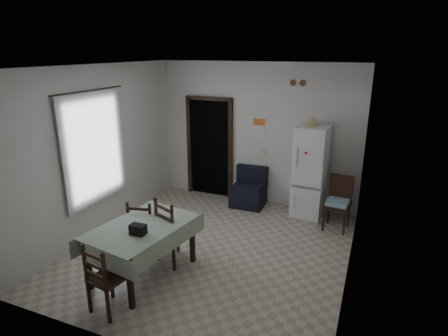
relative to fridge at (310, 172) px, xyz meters
name	(u,v)px	position (x,y,z in m)	size (l,w,h in m)	color
ground	(212,249)	(-1.19, -1.93, -0.89)	(4.50, 4.50, 0.00)	#BEAE9B
ceiling	(210,66)	(-1.19, -1.93, 2.01)	(4.20, 4.50, 0.02)	white
wall_back	(257,135)	(-1.19, 0.32, 0.56)	(4.20, 0.02, 2.90)	silver
wall_front	(118,227)	(-1.19, -4.18, 0.56)	(4.20, 0.02, 2.90)	silver
wall_left	(101,151)	(-3.29, -1.93, 0.56)	(0.02, 4.50, 2.90)	silver
wall_right	(357,183)	(0.91, -1.93, 0.56)	(0.02, 4.50, 2.90)	silver
doorway	(214,146)	(-2.24, 0.52, 0.17)	(1.06, 0.52, 2.22)	black
window_recess	(90,148)	(-3.34, -2.13, 0.66)	(0.10, 1.20, 1.60)	silver
curtain	(95,148)	(-3.23, -2.13, 0.66)	(0.02, 1.45, 1.85)	beige
curtain_rod	(89,91)	(-3.22, -2.13, 1.61)	(0.02, 0.02, 1.60)	black
calendar	(259,127)	(-1.14, 0.31, 0.73)	(0.28, 0.02, 0.40)	white
calendar_image	(259,122)	(-1.14, 0.30, 0.83)	(0.24, 0.01, 0.14)	orange
light_switch	(263,152)	(-1.04, 0.31, 0.21)	(0.08, 0.02, 0.12)	beige
vent_left	(293,83)	(-0.49, 0.30, 1.63)	(0.12, 0.12, 0.03)	brown
vent_right	(303,83)	(-0.31, 0.30, 1.63)	(0.12, 0.12, 0.03)	brown
emergency_light	(328,82)	(0.16, 0.28, 1.66)	(0.25, 0.07, 0.09)	white
fridge	(310,172)	(0.00, 0.00, 0.00)	(0.58, 0.58, 1.78)	white
tan_cone	(312,121)	(-0.03, 0.04, 0.98)	(0.23, 0.23, 0.19)	tan
navy_seat	(248,187)	(-1.23, 0.00, -0.49)	(0.66, 0.64, 0.80)	black
corner_chair	(337,204)	(0.59, -0.40, -0.40)	(0.42, 0.42, 0.98)	black
dining_table	(143,250)	(-1.80, -2.95, -0.50)	(0.98, 1.49, 0.78)	#9EB197
black_bag	(138,229)	(-1.70, -3.17, -0.04)	(0.21, 0.13, 0.14)	black
dining_chair_far_left	(144,226)	(-2.13, -2.45, -0.42)	(0.40, 0.40, 0.94)	black
dining_chair_far_right	(175,230)	(-1.56, -2.46, -0.36)	(0.45, 0.45, 1.05)	black
dining_chair_near_head	(108,277)	(-1.75, -3.77, -0.41)	(0.41, 0.41, 0.95)	black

